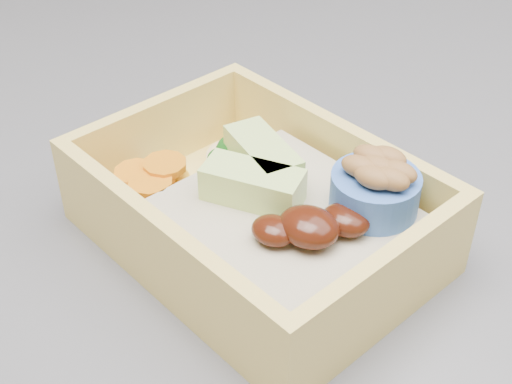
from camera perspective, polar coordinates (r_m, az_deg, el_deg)
The scene contains 1 object.
bento_box at distance 0.39m, azimuth 0.81°, elevation -1.69°, with size 0.22×0.18×0.07m.
Camera 1 is at (0.26, -0.44, 1.19)m, focal length 50.00 mm.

